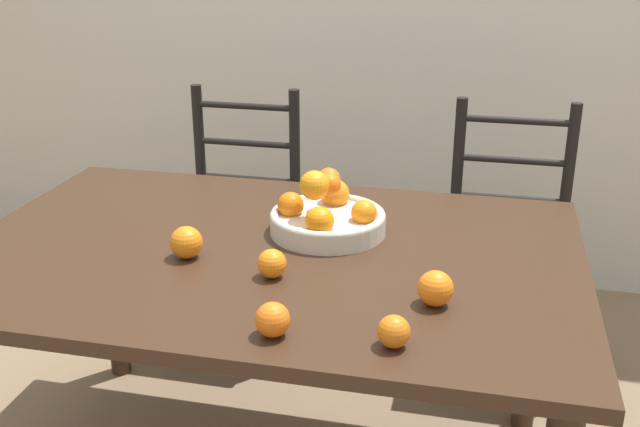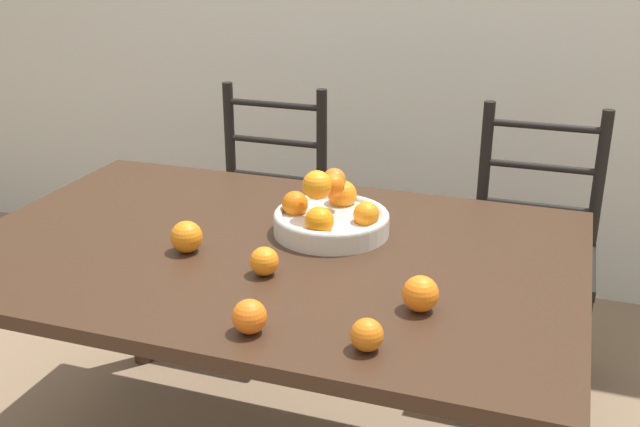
# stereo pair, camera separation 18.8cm
# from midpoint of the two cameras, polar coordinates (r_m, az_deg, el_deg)

# --- Properties ---
(dining_table) EXTENTS (1.57, 1.04, 0.75)m
(dining_table) POSITION_cam_midpoint_polar(r_m,az_deg,el_deg) (1.95, -6.66, -5.13)
(dining_table) COLOR #382316
(dining_table) RESTS_ON ground_plane
(fruit_bowl) EXTENTS (0.31, 0.31, 0.18)m
(fruit_bowl) POSITION_cam_midpoint_polar(r_m,az_deg,el_deg) (1.98, -2.18, -0.16)
(fruit_bowl) COLOR beige
(fruit_bowl) RESTS_ON dining_table
(orange_loose_0) EXTENTS (0.07, 0.07, 0.07)m
(orange_loose_0) POSITION_cam_midpoint_polar(r_m,az_deg,el_deg) (1.51, -7.24, -8.13)
(orange_loose_0) COLOR orange
(orange_loose_0) RESTS_ON dining_table
(orange_loose_1) EXTENTS (0.07, 0.07, 0.07)m
(orange_loose_1) POSITION_cam_midpoint_polar(r_m,az_deg,el_deg) (1.46, 1.95, -9.08)
(orange_loose_1) COLOR orange
(orange_loose_1) RESTS_ON dining_table
(orange_loose_2) EXTENTS (0.07, 0.07, 0.07)m
(orange_loose_2) POSITION_cam_midpoint_polar(r_m,az_deg,el_deg) (1.75, -6.78, -3.88)
(orange_loose_2) COLOR orange
(orange_loose_2) RESTS_ON dining_table
(orange_loose_3) EXTENTS (0.08, 0.08, 0.08)m
(orange_loose_3) POSITION_cam_midpoint_polar(r_m,az_deg,el_deg) (1.62, 5.50, -5.78)
(orange_loose_3) COLOR orange
(orange_loose_3) RESTS_ON dining_table
(orange_loose_4) EXTENTS (0.08, 0.08, 0.08)m
(orange_loose_4) POSITION_cam_midpoint_polar(r_m,az_deg,el_deg) (1.88, -12.99, -2.22)
(orange_loose_4) COLOR orange
(orange_loose_4) RESTS_ON dining_table
(chair_left) EXTENTS (0.42, 0.40, 0.95)m
(chair_left) POSITION_cam_midpoint_polar(r_m,az_deg,el_deg) (2.83, -8.21, -0.95)
(chair_left) COLOR black
(chair_left) RESTS_ON ground_plane
(chair_right) EXTENTS (0.42, 0.40, 0.95)m
(chair_right) POSITION_cam_midpoint_polar(r_m,az_deg,el_deg) (2.66, 12.06, -2.73)
(chair_right) COLOR black
(chair_right) RESTS_ON ground_plane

